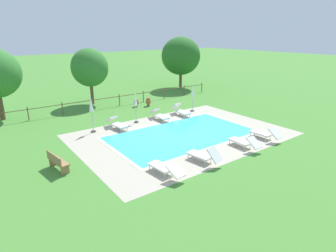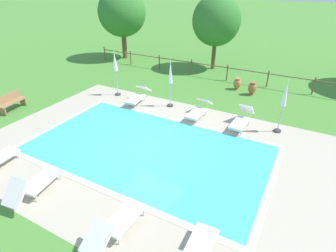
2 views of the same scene
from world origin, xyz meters
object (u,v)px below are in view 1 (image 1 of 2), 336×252
at_px(sun_lounger_south_mid, 244,142).
at_px(patio_umbrella_closed_row_centre, 136,102).
at_px(patio_umbrella_closed_row_mid_west, 91,107).
at_px(sun_lounger_north_far, 159,115).
at_px(tree_centre, 90,68).
at_px(wooden_bench_lawn_side, 57,161).
at_px(sun_lounger_north_near_steps, 181,110).
at_px(sun_lounger_north_mid, 204,155).
at_px(sun_lounger_south_near_corner, 265,133).
at_px(terracotta_urn_near_fence, 136,102).
at_px(terracotta_urn_by_tree, 148,102).
at_px(patio_umbrella_closed_row_west, 193,93).
at_px(tree_far_west, 181,56).
at_px(sun_lounger_south_end, 165,168).
at_px(sun_lounger_north_end, 117,123).

relative_size(sun_lounger_south_mid, patio_umbrella_closed_row_centre, 0.83).
bearing_deg(patio_umbrella_closed_row_mid_west, sun_lounger_north_far, -3.58).
bearing_deg(tree_centre, wooden_bench_lawn_side, -118.96).
bearing_deg(sun_lounger_north_near_steps, sun_lounger_south_mid, -99.82).
xyz_separation_m(sun_lounger_north_mid, sun_lounger_south_near_corner, (5.34, 0.17, -0.02)).
bearing_deg(sun_lounger_south_near_corner, terracotta_urn_near_fence, 101.58).
bearing_deg(sun_lounger_south_mid, patio_umbrella_closed_row_centre, 108.44).
xyz_separation_m(sun_lounger_north_near_steps, sun_lounger_south_mid, (-1.27, -7.35, -0.02)).
distance_m(terracotta_urn_near_fence, terracotta_urn_by_tree, 1.08).
relative_size(patio_umbrella_closed_row_west, tree_far_west, 0.40).
bearing_deg(sun_lounger_south_end, sun_lounger_north_mid, -2.39).
bearing_deg(patio_umbrella_closed_row_centre, sun_lounger_north_near_steps, -6.50).
bearing_deg(sun_lounger_north_end, terracotta_urn_by_tree, 38.05).
distance_m(sun_lounger_north_near_steps, tree_centre, 9.39).
height_order(sun_lounger_north_far, patio_umbrella_closed_row_centre, patio_umbrella_closed_row_centre).
distance_m(sun_lounger_north_mid, patio_umbrella_closed_row_west, 9.83).
height_order(sun_lounger_north_near_steps, wooden_bench_lawn_side, sun_lounger_north_near_steps).
bearing_deg(patio_umbrella_closed_row_mid_west, sun_lounger_south_mid, -52.23).
distance_m(sun_lounger_north_far, wooden_bench_lawn_side, 9.45).
bearing_deg(patio_umbrella_closed_row_west, sun_lounger_south_near_corner, -94.81).
xyz_separation_m(sun_lounger_north_mid, terracotta_urn_by_tree, (3.94, 11.44, 0.02)).
bearing_deg(sun_lounger_north_mid, terracotta_urn_by_tree, 71.01).
bearing_deg(sun_lounger_north_mid, tree_far_west, 54.54).
relative_size(sun_lounger_north_mid, sun_lounger_north_far, 0.96).
relative_size(patio_umbrella_closed_row_centre, wooden_bench_lawn_side, 1.59).
height_order(sun_lounger_north_far, terracotta_urn_near_fence, sun_lounger_north_far).
bearing_deg(patio_umbrella_closed_row_centre, sun_lounger_north_mid, -94.20).
bearing_deg(sun_lounger_north_mid, patio_umbrella_closed_row_mid_west, 109.89).
height_order(sun_lounger_north_end, wooden_bench_lawn_side, wooden_bench_lawn_side).
bearing_deg(sun_lounger_north_mid, sun_lounger_south_end, 177.61).
bearing_deg(patio_umbrella_closed_row_mid_west, wooden_bench_lawn_side, -129.78).
bearing_deg(patio_umbrella_closed_row_west, wooden_bench_lawn_side, -161.23).
distance_m(wooden_bench_lawn_side, tree_centre, 13.61).
xyz_separation_m(sun_lounger_north_mid, sun_lounger_south_end, (-2.37, 0.10, -0.03)).
bearing_deg(sun_lounger_south_end, sun_lounger_south_mid, -0.81).
height_order(patio_umbrella_closed_row_centre, tree_centre, tree_centre).
relative_size(sun_lounger_south_end, tree_far_west, 0.36).
height_order(sun_lounger_north_far, sun_lounger_south_end, sun_lounger_north_far).
relative_size(sun_lounger_south_mid, terracotta_urn_by_tree, 2.69).
bearing_deg(sun_lounger_north_mid, sun_lounger_south_near_corner, 1.82).
height_order(sun_lounger_north_far, sun_lounger_north_end, sun_lounger_north_end).
relative_size(sun_lounger_south_end, tree_centre, 0.42).
relative_size(terracotta_urn_by_tree, tree_centre, 0.15).
relative_size(sun_lounger_south_near_corner, patio_umbrella_closed_row_mid_west, 0.80).
distance_m(patio_umbrella_closed_row_mid_west, tree_far_west, 17.18).
relative_size(sun_lounger_south_end, terracotta_urn_by_tree, 2.80).
relative_size(sun_lounger_north_end, terracotta_urn_by_tree, 2.75).
distance_m(sun_lounger_north_mid, terracotta_urn_near_fence, 12.23).
bearing_deg(patio_umbrella_closed_row_mid_west, sun_lounger_north_mid, -70.11).
xyz_separation_m(sun_lounger_north_end, wooden_bench_lawn_side, (-5.08, -3.87, 0.10)).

